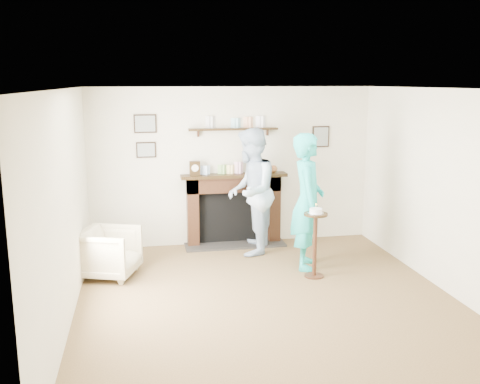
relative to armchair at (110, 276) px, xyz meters
name	(u,v)px	position (x,y,z in m)	size (l,w,h in m)	color
ground	(269,302)	(1.90, -1.26, 0.00)	(5.00, 5.00, 0.00)	brown
room_shell	(257,159)	(1.90, -0.56, 1.62)	(4.54, 5.02, 2.52)	#EDE5C9
armchair	(110,276)	(0.00, 0.00, 0.00)	(0.71, 0.73, 0.66)	#BFA88E
man	(250,252)	(2.07, 0.64, 0.00)	(0.93, 0.72, 1.91)	#A7B7D1
woman	(306,266)	(2.71, -0.12, 0.00)	(0.69, 0.45, 1.90)	#21B1BF
pedestal_table	(315,232)	(2.70, -0.53, 0.62)	(0.31, 0.31, 1.01)	black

